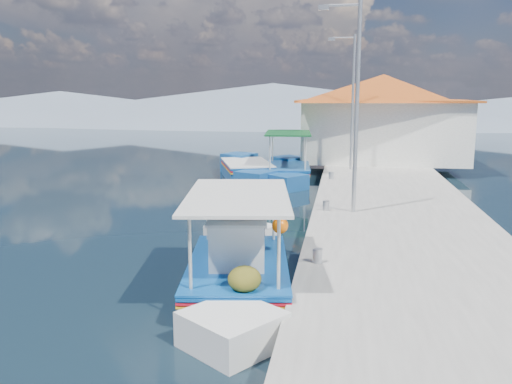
# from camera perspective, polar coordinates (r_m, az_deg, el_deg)

# --- Properties ---
(ground) EXTENTS (160.00, 160.00, 0.00)m
(ground) POSITION_cam_1_polar(r_m,az_deg,el_deg) (14.79, -7.75, -5.03)
(ground) COLOR black
(ground) RESTS_ON ground
(quay) EXTENTS (5.00, 44.00, 0.50)m
(quay) POSITION_cam_1_polar(r_m,az_deg,el_deg) (20.01, 13.93, -0.40)
(quay) COLOR #AAA79F
(quay) RESTS_ON ground
(bollards) EXTENTS (0.20, 17.20, 0.30)m
(bollards) POSITION_cam_1_polar(r_m,az_deg,el_deg) (19.14, 7.87, 0.54)
(bollards) COLOR #A5A8AD
(bollards) RESTS_ON quay
(main_caique) EXTENTS (2.63, 6.65, 2.22)m
(main_caique) POSITION_cam_1_polar(r_m,az_deg,el_deg) (10.88, -1.78, -8.36)
(main_caique) COLOR white
(main_caique) RESTS_ON ground
(caique_green_canopy) EXTENTS (2.34, 6.52, 2.45)m
(caique_green_canopy) POSITION_cam_1_polar(r_m,az_deg,el_deg) (24.45, 3.46, 2.12)
(caique_green_canopy) COLOR #164A89
(caique_green_canopy) RESTS_ON ground
(caique_blue_hull) EXTENTS (3.43, 6.39, 1.20)m
(caique_blue_hull) POSITION_cam_1_polar(r_m,az_deg,el_deg) (24.81, -0.90, 2.17)
(caique_blue_hull) COLOR #164A89
(caique_blue_hull) RESTS_ON ground
(harbor_building) EXTENTS (10.49, 10.49, 4.40)m
(harbor_building) POSITION_cam_1_polar(r_m,az_deg,el_deg) (28.68, 13.39, 7.95)
(harbor_building) COLOR white
(harbor_building) RESTS_ON quay
(lamp_post_near) EXTENTS (1.21, 0.14, 6.00)m
(lamp_post_near) POSITION_cam_1_polar(r_m,az_deg,el_deg) (15.60, 10.46, 10.03)
(lamp_post_near) COLOR #A5A8AD
(lamp_post_near) RESTS_ON quay
(lamp_post_far) EXTENTS (1.21, 0.14, 6.00)m
(lamp_post_far) POSITION_cam_1_polar(r_m,az_deg,el_deg) (24.59, 10.14, 10.18)
(lamp_post_far) COLOR #A5A8AD
(lamp_post_far) RESTS_ON quay
(mountain_ridge) EXTENTS (171.40, 96.00, 5.50)m
(mountain_ridge) POSITION_cam_1_polar(r_m,az_deg,el_deg) (69.66, 11.42, 8.81)
(mountain_ridge) COLOR slate
(mountain_ridge) RESTS_ON ground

